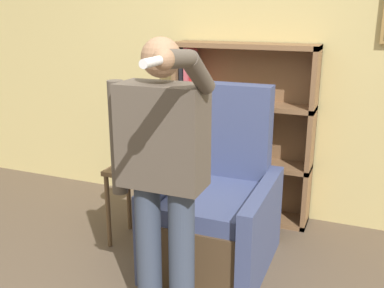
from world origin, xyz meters
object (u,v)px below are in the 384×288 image
(armchair, at_px, (217,212))
(table_lamp, at_px, (133,117))
(person_standing, at_px, (162,170))
(side_table, at_px, (135,184))
(bookcase, at_px, (231,134))

(armchair, relative_size, table_lamp, 2.44)
(person_standing, bearing_deg, side_table, 128.10)
(bookcase, relative_size, armchair, 1.20)
(bookcase, distance_m, side_table, 1.00)
(bookcase, relative_size, person_standing, 0.92)
(armchair, distance_m, side_table, 0.70)
(armchair, xyz_separation_m, table_lamp, (-0.69, 0.01, 0.65))
(side_table, bearing_deg, table_lamp, -90.00)
(person_standing, height_order, side_table, person_standing)
(person_standing, distance_m, table_lamp, 1.03)
(bookcase, xyz_separation_m, table_lamp, (-0.53, -0.81, 0.28))
(table_lamp, bearing_deg, side_table, 90.00)
(armchair, bearing_deg, side_table, 178.98)
(bookcase, bearing_deg, armchair, -79.33)
(bookcase, bearing_deg, person_standing, -86.48)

